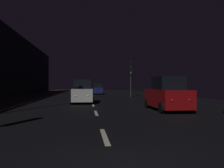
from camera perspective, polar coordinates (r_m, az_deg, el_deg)
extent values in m
cube|color=black|center=(28.38, -5.66, -3.57)|extent=(27.79, 84.00, 0.02)
cube|color=#33302D|center=(29.25, -20.94, -3.29)|extent=(4.40, 84.00, 0.15)
cube|color=beige|center=(7.04, -1.96, -13.51)|extent=(0.16, 2.20, 0.01)
cube|color=beige|center=(12.67, -4.18, -7.58)|extent=(0.16, 2.20, 0.01)
cube|color=beige|center=(17.67, -4.94, -5.51)|extent=(0.16, 2.20, 0.01)
cube|color=beige|center=(28.94, -5.68, -3.47)|extent=(0.16, 2.20, 0.01)
cube|color=beige|center=(28.47, -5.67, -3.52)|extent=(0.16, 2.20, 0.01)
cylinder|color=#38383A|center=(29.38, 4.90, -0.60)|extent=(0.12, 0.12, 2.90)
cube|color=black|center=(29.47, 4.90, 4.07)|extent=(0.34, 0.37, 1.90)
sphere|color=black|center=(29.35, 4.94, 5.33)|extent=(0.22, 0.22, 0.22)
sphere|color=black|center=(29.29, 4.94, 4.10)|extent=(0.22, 0.22, 0.22)
sphere|color=#19D84C|center=(29.25, 4.94, 2.86)|extent=(0.22, 0.22, 0.22)
cube|color=silver|center=(19.87, -7.77, -2.77)|extent=(1.75, 4.09, 1.07)
cube|color=black|center=(20.00, -7.77, -0.05)|extent=(1.49, 2.04, 0.82)
cylinder|color=black|center=(18.47, -5.18, -4.33)|extent=(0.21, 0.62, 0.62)
cylinder|color=black|center=(18.50, -10.51, -4.32)|extent=(0.21, 0.62, 0.62)
cylinder|color=black|center=(21.33, -5.40, -3.79)|extent=(0.21, 0.62, 0.62)
cylinder|color=black|center=(21.35, -10.02, -3.78)|extent=(0.21, 0.62, 0.62)
sphere|color=white|center=(17.87, -6.33, -3.05)|extent=(0.18, 0.18, 0.18)
sphere|color=white|center=(17.89, -9.42, -3.05)|extent=(0.18, 0.18, 0.18)
sphere|color=red|center=(21.87, -6.43, -2.54)|extent=(0.18, 0.18, 0.18)
sphere|color=red|center=(21.89, -8.95, -2.54)|extent=(0.18, 0.18, 0.18)
cube|color=#141E51|center=(38.58, -3.76, -1.66)|extent=(1.60, 3.73, 0.98)
cube|color=black|center=(38.44, -3.74, -0.38)|extent=(1.36, 1.87, 0.75)
cylinder|color=black|center=(39.86, -4.98, -2.20)|extent=(0.20, 0.57, 0.57)
cylinder|color=black|center=(39.95, -2.73, -2.19)|extent=(0.20, 0.57, 0.57)
cylinder|color=black|center=(37.26, -4.85, -2.33)|extent=(0.20, 0.57, 0.57)
cylinder|color=black|center=(37.34, -2.45, -2.33)|extent=(0.20, 0.57, 0.57)
sphere|color=slate|center=(40.39, -4.52, -1.60)|extent=(0.16, 0.16, 0.16)
sphere|color=slate|center=(40.43, -3.27, -1.60)|extent=(0.16, 0.16, 0.16)
sphere|color=red|center=(36.73, -4.29, -1.73)|extent=(0.16, 0.16, 0.16)
sphere|color=red|center=(36.78, -2.92, -1.73)|extent=(0.16, 0.16, 0.16)
cube|color=maroon|center=(14.47, 14.18, -3.62)|extent=(1.80, 4.19, 1.10)
cube|color=black|center=(14.30, 14.39, 0.22)|extent=(1.53, 2.10, 0.84)
cylinder|color=black|center=(15.61, 9.21, -5.05)|extent=(0.22, 0.64, 0.64)
cylinder|color=black|center=(16.18, 15.24, -4.87)|extent=(0.22, 0.64, 0.64)
cylinder|color=black|center=(12.83, 12.86, -6.08)|extent=(0.22, 0.64, 0.64)
cylinder|color=black|center=(13.52, 19.94, -5.77)|extent=(0.22, 0.64, 0.64)
sphere|color=slate|center=(16.25, 9.95, -3.26)|extent=(0.18, 0.18, 0.18)
sphere|color=slate|center=(16.56, 13.23, -3.20)|extent=(0.18, 0.18, 0.18)
sphere|color=red|center=(12.38, 15.46, -4.18)|extent=(0.18, 0.18, 0.18)
sphere|color=red|center=(12.79, 19.57, -4.05)|extent=(0.18, 0.18, 0.18)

